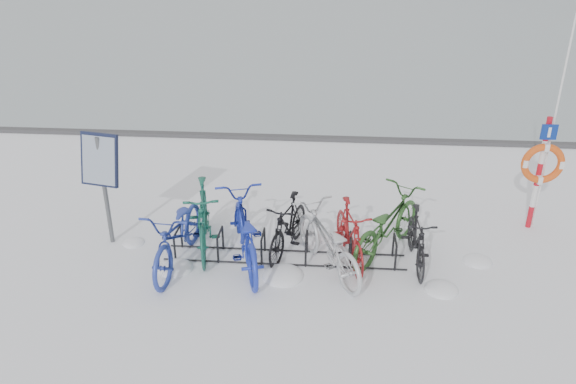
{
  "coord_description": "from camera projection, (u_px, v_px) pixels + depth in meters",
  "views": [
    {
      "loc": [
        0.71,
        -8.01,
        4.96
      ],
      "look_at": [
        0.01,
        0.6,
        0.95
      ],
      "focal_mm": 35.0,
      "sensor_mm": 36.0,
      "label": 1
    }
  ],
  "objects": [
    {
      "name": "ground",
      "position": [
        285.0,
        258.0,
        9.38
      ],
      "size": [
        900.0,
        900.0,
        0.0
      ],
      "primitive_type": "plane",
      "color": "white",
      "rests_on": "ground"
    },
    {
      "name": "quay_edge",
      "position": [
        304.0,
        138.0,
        14.69
      ],
      "size": [
        400.0,
        0.25,
        0.1
      ],
      "primitive_type": "cube",
      "color": "#3F3F42",
      "rests_on": "ground"
    },
    {
      "name": "bike_rack",
      "position": [
        285.0,
        249.0,
        9.31
      ],
      "size": [
        4.0,
        0.48,
        0.46
      ],
      "color": "black",
      "rests_on": "ground"
    },
    {
      "name": "info_board",
      "position": [
        101.0,
        166.0,
        9.26
      ],
      "size": [
        0.71,
        0.38,
        2.0
      ],
      "rotation": [
        0.0,
        0.0,
        -0.21
      ],
      "color": "#595B5E",
      "rests_on": "ground"
    },
    {
      "name": "lifebuoy_station",
      "position": [
        543.0,
        163.0,
        9.78
      ],
      "size": [
        0.74,
        0.22,
        3.84
      ],
      "color": "red",
      "rests_on": "ground"
    },
    {
      "name": "bike_0",
      "position": [
        179.0,
        232.0,
        9.04
      ],
      "size": [
        0.92,
        2.22,
        1.14
      ],
      "primitive_type": "imported",
      "rotation": [
        0.0,
        0.0,
        -0.08
      ],
      "color": "#283B9E",
      "rests_on": "ground"
    },
    {
      "name": "bike_1",
      "position": [
        203.0,
        216.0,
        9.47
      ],
      "size": [
        0.93,
        2.06,
        1.2
      ],
      "primitive_type": "imported",
      "rotation": [
        0.0,
        0.0,
        0.19
      ],
      "color": "#175847",
      "rests_on": "ground"
    },
    {
      "name": "bike_2",
      "position": [
        244.0,
        231.0,
        9.03
      ],
      "size": [
        1.39,
        2.37,
        1.18
      ],
      "primitive_type": "imported",
      "rotation": [
        0.0,
        0.0,
        3.43
      ],
      "color": "#1F32B4",
      "rests_on": "ground"
    },
    {
      "name": "bike_3",
      "position": [
        288.0,
        224.0,
        9.42
      ],
      "size": [
        0.93,
        1.74,
        1.0
      ],
      "primitive_type": "imported",
      "rotation": [
        0.0,
        0.0,
        -0.29
      ],
      "color": "black",
      "rests_on": "ground"
    },
    {
      "name": "bike_4",
      "position": [
        328.0,
        241.0,
        8.85
      ],
      "size": [
        1.62,
        2.12,
        1.07
      ],
      "primitive_type": "imported",
      "rotation": [
        0.0,
        0.0,
        3.65
      ],
      "color": "#B4B7BC",
      "rests_on": "ground"
    },
    {
      "name": "bike_5",
      "position": [
        350.0,
        232.0,
        9.15
      ],
      "size": [
        0.87,
        1.78,
        1.03
      ],
      "primitive_type": "imported",
      "rotation": [
        0.0,
        0.0,
        0.23
      ],
      "color": "maroon",
      "rests_on": "ground"
    },
    {
      "name": "bike_6",
      "position": [
        387.0,
        222.0,
        9.36
      ],
      "size": [
        1.78,
        2.18,
        1.11
      ],
      "primitive_type": "imported",
      "rotation": [
        0.0,
        0.0,
        2.57
      ],
      "color": "#2C5725",
      "rests_on": "ground"
    },
    {
      "name": "bike_7",
      "position": [
        417.0,
        237.0,
        9.06
      ],
      "size": [
        0.5,
        1.61,
        0.96
      ],
      "primitive_type": "imported",
      "rotation": [
        0.0,
        0.0,
        0.03
      ],
      "color": "black",
      "rests_on": "ground"
    },
    {
      "name": "snow_drifts",
      "position": [
        299.0,
        264.0,
        9.22
      ],
      "size": [
        6.31,
        1.84,
        0.23
      ],
      "color": "white",
      "rests_on": "ground"
    }
  ]
}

